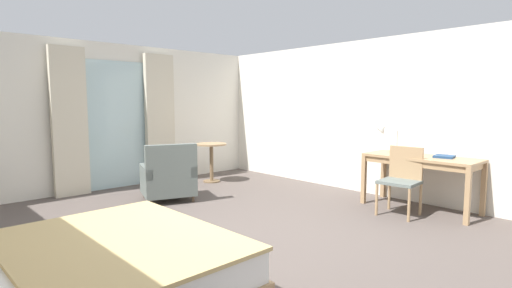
# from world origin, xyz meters

# --- Properties ---
(ground) EXTENTS (6.72, 7.84, 0.10)m
(ground) POSITION_xyz_m (0.00, 0.00, -0.05)
(ground) COLOR #564C47
(wall_back) EXTENTS (6.32, 0.12, 2.51)m
(wall_back) POSITION_xyz_m (0.00, 3.66, 1.26)
(wall_back) COLOR white
(wall_back) RESTS_ON ground
(wall_right) EXTENTS (0.12, 7.44, 2.51)m
(wall_right) POSITION_xyz_m (3.10, 0.00, 1.26)
(wall_right) COLOR white
(wall_right) RESTS_ON ground
(balcony_glass_door) EXTENTS (1.16, 0.02, 2.21)m
(balcony_glass_door) POSITION_xyz_m (0.21, 3.58, 1.11)
(balcony_glass_door) COLOR silver
(balcony_glass_door) RESTS_ON ground
(curtain_panel_left) EXTENTS (0.54, 0.10, 2.38)m
(curtain_panel_left) POSITION_xyz_m (-0.59, 3.48, 1.19)
(curtain_panel_left) COLOR beige
(curtain_panel_left) RESTS_ON ground
(curtain_panel_right) EXTENTS (0.57, 0.10, 2.38)m
(curtain_panel_right) POSITION_xyz_m (1.01, 3.48, 1.19)
(curtain_panel_right) COLOR beige
(curtain_panel_right) RESTS_ON ground
(writing_desk) EXTENTS (0.64, 1.50, 0.75)m
(writing_desk) POSITION_xyz_m (2.69, -0.72, 0.67)
(writing_desk) COLOR tan
(writing_desk) RESTS_ON ground
(desk_chair) EXTENTS (0.47, 0.50, 0.91)m
(desk_chair) POSITION_xyz_m (2.28, -0.66, 0.52)
(desk_chair) COLOR slate
(desk_chair) RESTS_ON ground
(desk_lamp) EXTENTS (0.32, 0.30, 0.47)m
(desk_lamp) POSITION_xyz_m (2.60, -0.20, 1.08)
(desk_lamp) COLOR #B7B2A8
(desk_lamp) RESTS_ON writing_desk
(closed_book) EXTENTS (0.29, 0.28, 0.03)m
(closed_book) POSITION_xyz_m (2.79, -0.99, 0.77)
(closed_book) COLOR navy
(closed_book) RESTS_ON writing_desk
(armchair_by_window) EXTENTS (0.94, 0.91, 0.89)m
(armchair_by_window) POSITION_xyz_m (0.36, 2.11, 0.35)
(armchair_by_window) COLOR slate
(armchair_by_window) RESTS_ON ground
(round_cafe_table) EXTENTS (0.57, 0.57, 0.73)m
(round_cafe_table) POSITION_xyz_m (1.70, 2.83, 0.53)
(round_cafe_table) COLOR tan
(round_cafe_table) RESTS_ON ground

